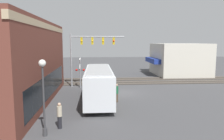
{
  "coord_description": "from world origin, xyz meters",
  "views": [
    {
      "loc": [
        -24.36,
        3.0,
        5.81
      ],
      "look_at": [
        4.13,
        0.95,
        2.14
      ],
      "focal_mm": 35.0,
      "sensor_mm": 36.0,
      "label": 1
    }
  ],
  "objects_px": {
    "pedestrian_by_lamp": "(60,115)",
    "streetlamp": "(43,91)",
    "crossing_signal": "(80,70)",
    "pedestrian_near_bus": "(117,93)",
    "parked_car_white": "(98,73)",
    "city_bus": "(99,83)"
  },
  "relations": [
    {
      "from": "crossing_signal",
      "to": "pedestrian_by_lamp",
      "type": "height_order",
      "value": "crossing_signal"
    },
    {
      "from": "pedestrian_near_bus",
      "to": "crossing_signal",
      "type": "bearing_deg",
      "value": 29.75
    },
    {
      "from": "streetlamp",
      "to": "pedestrian_near_bus",
      "type": "distance_m",
      "value": 9.21
    },
    {
      "from": "crossing_signal",
      "to": "streetlamp",
      "type": "distance_m",
      "value": 14.41
    },
    {
      "from": "pedestrian_near_bus",
      "to": "city_bus",
      "type": "bearing_deg",
      "value": 65.61
    },
    {
      "from": "city_bus",
      "to": "parked_car_white",
      "type": "height_order",
      "value": "city_bus"
    },
    {
      "from": "crossing_signal",
      "to": "pedestrian_by_lamp",
      "type": "relative_size",
      "value": 2.13
    },
    {
      "from": "pedestrian_near_bus",
      "to": "streetlamp",
      "type": "bearing_deg",
      "value": 145.06
    },
    {
      "from": "city_bus",
      "to": "streetlamp",
      "type": "distance_m",
      "value": 8.92
    },
    {
      "from": "streetlamp",
      "to": "pedestrian_near_bus",
      "type": "height_order",
      "value": "streetlamp"
    },
    {
      "from": "pedestrian_by_lamp",
      "to": "pedestrian_near_bus",
      "type": "xyz_separation_m",
      "value": [
        6.22,
        -4.44,
        0.0
      ]
    },
    {
      "from": "streetlamp",
      "to": "pedestrian_near_bus",
      "type": "xyz_separation_m",
      "value": [
        7.38,
        -5.16,
        -1.94
      ]
    },
    {
      "from": "crossing_signal",
      "to": "pedestrian_near_bus",
      "type": "xyz_separation_m",
      "value": [
        -6.97,
        -3.99,
        -1.38
      ]
    },
    {
      "from": "crossing_signal",
      "to": "parked_car_white",
      "type": "distance_m",
      "value": 8.53
    },
    {
      "from": "city_bus",
      "to": "parked_car_white",
      "type": "relative_size",
      "value": 2.44
    },
    {
      "from": "pedestrian_by_lamp",
      "to": "pedestrian_near_bus",
      "type": "bearing_deg",
      "value": -35.48
    },
    {
      "from": "city_bus",
      "to": "pedestrian_near_bus",
      "type": "bearing_deg",
      "value": -114.39
    },
    {
      "from": "crossing_signal",
      "to": "pedestrian_by_lamp",
      "type": "distance_m",
      "value": 13.28
    },
    {
      "from": "pedestrian_by_lamp",
      "to": "streetlamp",
      "type": "bearing_deg",
      "value": 148.06
    },
    {
      "from": "streetlamp",
      "to": "pedestrian_by_lamp",
      "type": "xyz_separation_m",
      "value": [
        1.16,
        -0.72,
        -1.94
      ]
    },
    {
      "from": "city_bus",
      "to": "pedestrian_by_lamp",
      "type": "bearing_deg",
      "value": 158.82
    },
    {
      "from": "crossing_signal",
      "to": "parked_car_white",
      "type": "xyz_separation_m",
      "value": [
        8.07,
        -2.27,
        -1.59
      ]
    }
  ]
}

